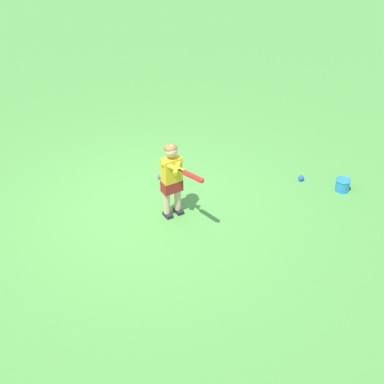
{
  "coord_description": "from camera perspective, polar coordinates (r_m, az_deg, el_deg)",
  "views": [
    {
      "loc": [
        5.12,
        3.19,
        4.31
      ],
      "look_at": [
        -0.01,
        0.63,
        0.45
      ],
      "focal_mm": 49.53,
      "sensor_mm": 36.0,
      "label": 1
    }
  ],
  "objects": [
    {
      "name": "child_batter",
      "position": [
        6.9,
        -2.08,
        1.88
      ],
      "size": [
        0.47,
        0.74,
        1.08
      ],
      "color": "#232328",
      "rests_on": "ground"
    },
    {
      "name": "ground_plane",
      "position": [
        7.41,
        -4.42,
        -1.72
      ],
      "size": [
        40.0,
        40.0,
        0.0
      ],
      "primitive_type": "plane",
      "color": "#519942"
    },
    {
      "name": "play_ball_center_lawn",
      "position": [
        8.12,
        11.67,
        1.48
      ],
      "size": [
        0.09,
        0.09,
        0.09
      ],
      "primitive_type": "sphere",
      "color": "blue",
      "rests_on": "ground"
    },
    {
      "name": "play_ball_near_batter",
      "position": [
        8.02,
        -3.46,
        1.66
      ],
      "size": [
        0.07,
        0.07,
        0.07
      ],
      "primitive_type": "sphere",
      "color": "purple",
      "rests_on": "ground"
    },
    {
      "name": "toy_bucket",
      "position": [
        8.01,
        15.91,
        0.76
      ],
      "size": [
        0.22,
        0.22,
        0.19
      ],
      "color": "#2884DB",
      "rests_on": "ground"
    }
  ]
}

